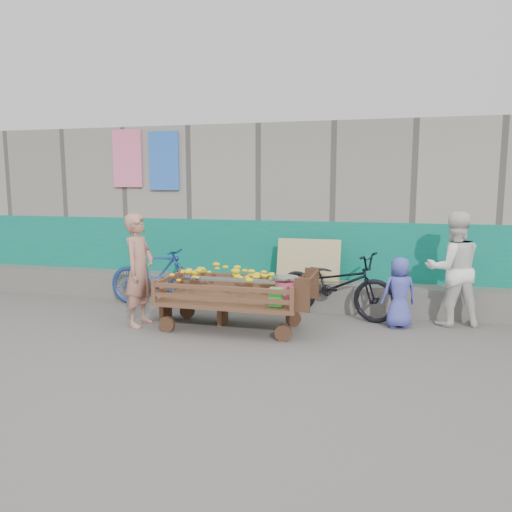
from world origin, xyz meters
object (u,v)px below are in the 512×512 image
(banana_cart, at_px, (229,286))
(child, at_px, (399,292))
(bench, at_px, (194,308))
(woman, at_px, (453,269))
(bicycle_blue, at_px, (156,276))
(bicycle_dark, at_px, (335,284))
(vendor_man, at_px, (139,270))

(banana_cart, relative_size, child, 2.12)
(bench, distance_m, woman, 3.77)
(child, bearing_deg, banana_cart, -5.27)
(banana_cart, bearing_deg, bicycle_blue, 148.92)
(bench, bearing_deg, bicycle_dark, 22.21)
(bicycle_blue, bearing_deg, vendor_man, -164.58)
(bicycle_dark, relative_size, bicycle_blue, 1.14)
(bench, bearing_deg, child, 9.07)
(child, relative_size, bicycle_dark, 0.53)
(vendor_man, relative_size, bicycle_blue, 0.96)
(child, bearing_deg, woman, -177.58)
(bench, distance_m, child, 2.95)
(child, distance_m, bicycle_dark, 0.99)
(banana_cart, relative_size, vendor_man, 1.33)
(vendor_man, relative_size, child, 1.59)
(bicycle_dark, bearing_deg, woman, -73.17)
(bicycle_blue, bearing_deg, child, -92.19)
(bicycle_dark, xyz_separation_m, bicycle_blue, (-2.91, -0.10, 0.00))
(vendor_man, distance_m, child, 3.68)
(banana_cart, relative_size, bench, 1.90)
(child, height_order, bicycle_blue, child)
(woman, relative_size, bicycle_dark, 0.85)
(bicycle_dark, bearing_deg, child, -93.12)
(banana_cart, bearing_deg, vendor_man, -174.15)
(bench, xyz_separation_m, bicycle_dark, (1.97, 0.81, 0.30))
(woman, bearing_deg, bench, -2.33)
(banana_cart, distance_m, bicycle_blue, 1.82)
(banana_cart, height_order, bicycle_dark, bicycle_dark)
(banana_cart, height_order, bicycle_blue, bicycle_blue)
(child, bearing_deg, bicycle_blue, -25.71)
(woman, bearing_deg, bicycle_dark, -15.06)
(bicycle_dark, distance_m, bicycle_blue, 2.91)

